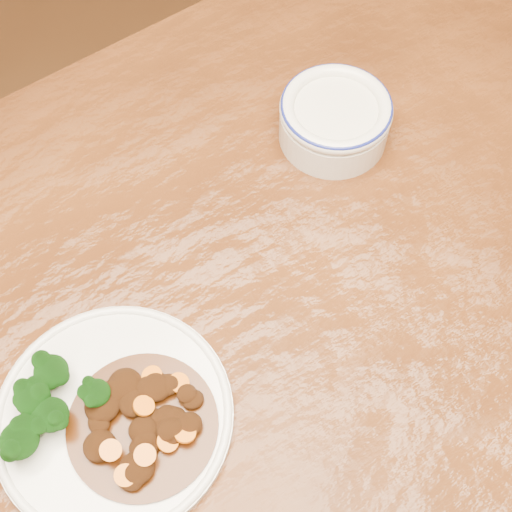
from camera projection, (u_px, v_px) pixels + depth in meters
ground at (246, 479)px, 1.42m from camera, size 4.00×4.00×0.00m
dining_table at (239, 357)px, 0.84m from camera, size 1.58×1.04×0.75m
dinner_plate at (114, 416)px, 0.72m from camera, size 0.24×0.24×0.02m
broccoli_florets at (45, 406)px, 0.69m from camera, size 0.12×0.09×0.04m
mince_stew at (141, 420)px, 0.70m from camera, size 0.15×0.15×0.03m
dip_bowl at (335, 118)px, 0.87m from camera, size 0.14×0.14×0.06m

